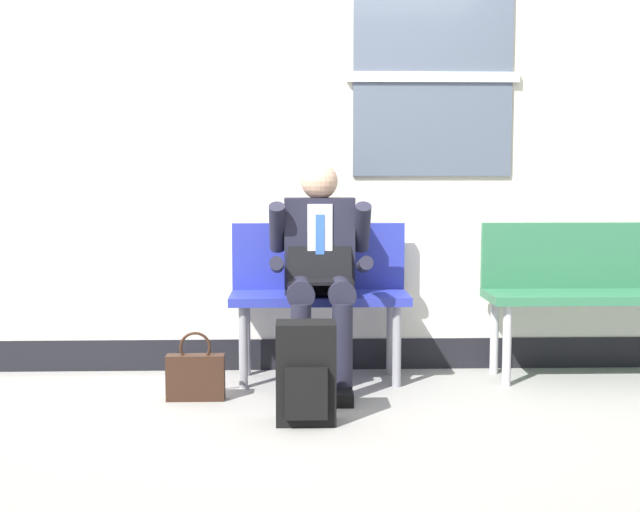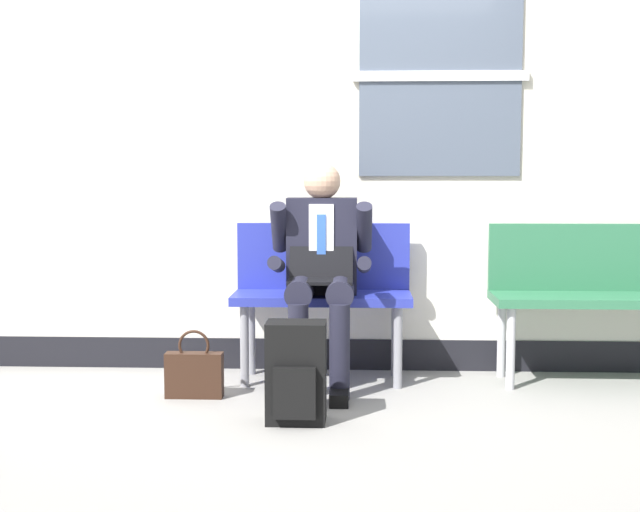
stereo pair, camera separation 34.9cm
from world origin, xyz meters
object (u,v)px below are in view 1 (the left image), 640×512
object	(u,v)px
bench_with_person	(319,286)
bench_empty	(601,283)
handbag	(196,375)
person_seated	(320,267)
backpack	(306,374)

from	to	relation	value
bench_with_person	bench_empty	distance (m)	1.67
handbag	bench_with_person	bearing A→B (deg)	34.72
bench_with_person	person_seated	xyz separation A→B (m)	(-0.00, -0.20, 0.14)
person_seated	backpack	distance (m)	0.83
bench_with_person	handbag	bearing A→B (deg)	-145.28
bench_with_person	bench_empty	xyz separation A→B (m)	(1.67, 0.00, 0.01)
person_seated	backpack	xyz separation A→B (m)	(-0.09, -0.70, -0.44)
bench_empty	person_seated	world-z (taller)	person_seated
bench_with_person	handbag	xyz separation A→B (m)	(-0.67, -0.47, -0.41)
bench_with_person	person_seated	world-z (taller)	person_seated
backpack	bench_with_person	bearing A→B (deg)	84.22
person_seated	handbag	distance (m)	0.91
person_seated	handbag	size ratio (longest dim) A/B	3.43
bench_with_person	handbag	world-z (taller)	bench_with_person
bench_empty	backpack	xyz separation A→B (m)	(-1.76, -0.90, -0.31)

